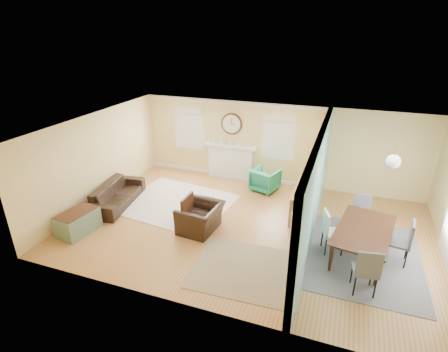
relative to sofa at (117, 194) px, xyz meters
The scene contains 27 objects.
floor 3.96m from the sofa, ahead, with size 9.00×9.00×0.00m, color #A76B30.
wall_back 5.09m from the sofa, 37.80° to the left, with size 9.00×0.02×2.60m, color #DBBA7C.
wall_front 5.02m from the sofa, 36.72° to the right, with size 9.00×0.02×2.60m, color #DBBA7C.
wall_left 1.14m from the sofa, behind, with size 0.02×6.00×2.60m, color #DBBA7C.
ceiling 4.56m from the sofa, ahead, with size 9.00×6.00×0.02m, color white.
partition 5.56m from the sofa, ahead, with size 0.17×6.00×2.60m.
fireplace 3.83m from the sofa, 50.26° to the left, with size 1.70×0.30×1.17m.
wall_clock 4.18m from the sofa, 51.07° to the left, with size 0.70×0.07×0.70m.
window_left 3.42m from the sofa, 73.48° to the left, with size 1.05×0.13×1.42m.
window_right 5.18m from the sofa, 37.02° to the left, with size 1.05×0.13×1.42m.
pendant 7.20m from the sofa, ahead, with size 0.30×0.30×0.55m.
rug_cream 1.71m from the sofa, 21.12° to the left, with size 3.01×2.61×0.02m, color silver.
rug_jute 4.68m from the sofa, 19.87° to the right, with size 2.30×1.88×0.01m, color tan.
rug_grey 6.66m from the sofa, ahead, with size 2.51×3.13×0.01m, color slate.
sofa is the anchor object (origin of this frame).
eames_chair 2.86m from the sofa, ahead, with size 1.07×0.94×0.70m, color black.
green_chair 4.46m from the sofa, 31.99° to the left, with size 0.75×0.77×0.70m, color #1C7D5D.
trunk 1.59m from the sofa, 90.52° to the right, with size 0.72×1.06×0.57m.
credenza 5.27m from the sofa, 13.15° to the left, with size 0.55×1.62×0.80m.
tv 5.32m from the sofa, 13.20° to the left, with size 1.07×0.14×0.62m, color black.
garden_stool 5.13m from the sofa, ahead, with size 0.34×0.34×0.50m, color white.
potted_plant 5.15m from the sofa, ahead, with size 0.40×0.35×0.45m, color #337F33.
dining_table 6.66m from the sofa, ahead, with size 1.97×1.10×0.69m, color #4D2716.
dining_chair_n 6.65m from the sofa, ahead, with size 0.47×0.47×0.96m.
dining_chair_s 6.81m from the sofa, 12.18° to the right, with size 0.52×0.52×1.03m.
dining_chair_w 6.00m from the sofa, ahead, with size 0.56×0.56×1.02m.
dining_chair_e 7.35m from the sofa, ahead, with size 0.51×0.51×1.03m.
Camera 1 is at (2.01, -7.46, 4.77)m, focal length 28.00 mm.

